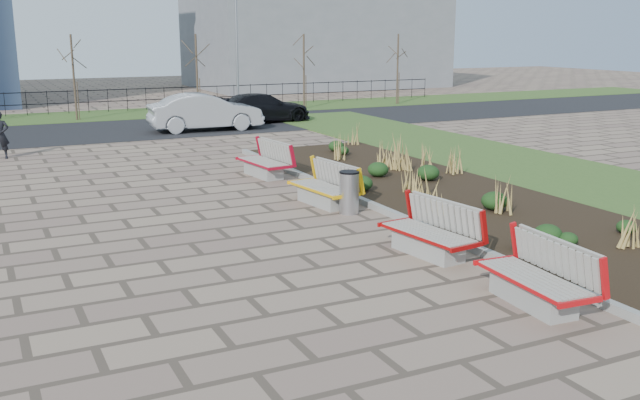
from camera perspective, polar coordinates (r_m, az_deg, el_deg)
name	(u,v)px	position (r m, az deg, el deg)	size (l,w,h in m)	color
ground	(318,307)	(11.10, -0.16, -8.52)	(120.00, 120.00, 0.00)	#856F5B
planting_bed	(454,197)	(18.33, 10.66, 0.20)	(4.50, 18.00, 0.10)	black
planting_curb	(374,206)	(17.06, 4.36, -0.49)	(0.16, 18.00, 0.15)	gray
grass_verge_near	(592,182)	(21.47, 20.91, 1.37)	(5.00, 38.00, 0.04)	#33511E
grass_verge_far	(73,117)	(37.77, -19.16, 6.30)	(80.00, 5.00, 0.04)	#33511E
road	(92,132)	(31.86, -17.77, 5.22)	(80.00, 7.00, 0.02)	black
bench_a	(534,275)	(11.46, 16.72, -5.74)	(0.90, 2.10, 1.00)	red
bench_b	(428,230)	(13.56, 8.64, -2.37)	(0.90, 2.10, 1.00)	#A90B0B
bench_c	(323,185)	(17.34, 0.20, 1.21)	(0.90, 2.10, 1.00)	#FFB80D
bench_d	(263,160)	(20.87, -4.58, 3.23)	(0.90, 2.10, 1.00)	#B10B22
litter_bin	(349,193)	(16.54, 2.34, 0.58)	(0.45, 0.45, 0.98)	#B2B2B7
pedestrian	(0,135)	(26.04, -24.22, 4.76)	(0.58, 0.38, 1.59)	black
car_silver	(205,112)	(31.05, -9.16, 6.97)	(1.67, 4.78, 1.58)	#9C9FA4
car_black	(262,108)	(33.64, -4.63, 7.37)	(1.88, 4.62, 1.34)	black
tree_c	(74,77)	(36.12, -19.10, 9.25)	(1.40, 1.40, 4.00)	#4C3D2D
tree_d	(197,74)	(37.34, -9.81, 9.88)	(1.40, 1.40, 4.00)	#4C3D2D
tree_e	(304,72)	(39.45, -1.30, 10.24)	(1.40, 1.40, 4.00)	#4C3D2D
tree_f	(398,69)	(42.31, 6.22, 10.37)	(1.40, 1.40, 4.00)	#4C3D2D
lamp_east	(237,54)	(37.44, -6.66, 11.52)	(0.24, 0.60, 6.00)	gray
railing_fence	(68,102)	(39.19, -19.51, 7.42)	(44.00, 0.10, 1.20)	black
building_grey	(314,21)	(56.83, -0.51, 14.15)	(18.00, 12.00, 10.00)	slate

